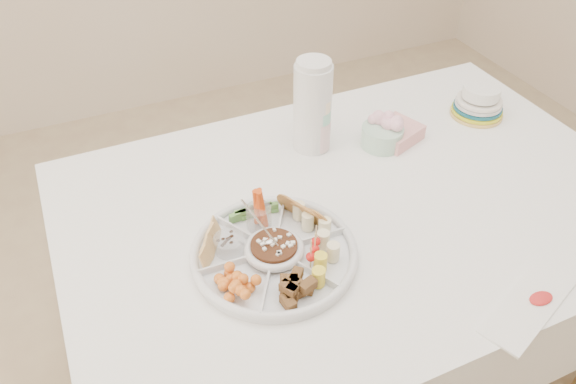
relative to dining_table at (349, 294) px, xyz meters
name	(u,v)px	position (x,y,z in m)	size (l,w,h in m)	color
floor	(342,365)	(0.00, 0.00, -0.38)	(4.00, 4.00, 0.00)	tan
dining_table	(349,294)	(0.00, 0.00, 0.00)	(1.52, 1.02, 0.76)	white
party_tray	(274,251)	(-0.28, -0.10, 0.40)	(0.38, 0.38, 0.04)	silver
bean_dip	(274,249)	(-0.28, -0.10, 0.41)	(0.11, 0.11, 0.04)	#532E21
tortillas	(308,214)	(-0.17, -0.04, 0.42)	(0.09, 0.09, 0.05)	#9F773E
carrot_cucumber	(254,203)	(-0.28, 0.03, 0.44)	(0.12, 0.12, 0.11)	#D94811
pita_raisins	(218,239)	(-0.39, -0.03, 0.42)	(0.10, 0.10, 0.05)	tan
cherries	(236,281)	(-0.40, -0.16, 0.42)	(0.11, 0.11, 0.04)	gold
granola_chunks	(296,288)	(-0.29, -0.23, 0.42)	(0.10, 0.10, 0.04)	brown
banana_tomato	(331,245)	(-0.17, -0.17, 0.44)	(0.10, 0.10, 0.08)	#E6BE5F
cup_stack	(318,119)	(0.00, 0.25, 0.48)	(0.07, 0.07, 0.20)	silver
thermos	(313,105)	(-0.01, 0.27, 0.52)	(0.11, 0.11, 0.28)	silver
flower_bowl	(383,132)	(0.18, 0.19, 0.42)	(0.12, 0.12, 0.09)	#ACD7BE
napkin_stack	(396,133)	(0.24, 0.20, 0.40)	(0.13, 0.12, 0.04)	pink
plate_stack	(479,101)	(0.54, 0.21, 0.43)	(0.16, 0.16, 0.10)	gold
placemat	(529,305)	(0.16, -0.45, 0.38)	(0.28, 0.09, 0.01)	silver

